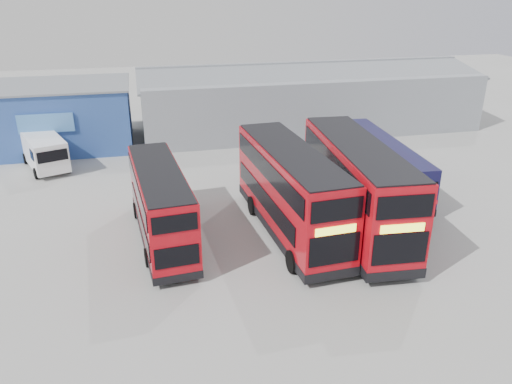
{
  "coord_description": "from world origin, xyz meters",
  "views": [
    {
      "loc": [
        -7.1,
        -24.52,
        12.59
      ],
      "look_at": [
        -1.4,
        -0.29,
        2.1
      ],
      "focal_mm": 35.0,
      "sensor_mm": 36.0,
      "label": 1
    }
  ],
  "objects_px": {
    "double_decker_right": "(356,188)",
    "panel_van": "(44,150)",
    "single_decker_blue": "(377,164)",
    "office_block": "(54,116)",
    "double_decker_left": "(161,206)",
    "double_decker_centre": "(290,193)",
    "maintenance_shed": "(304,97)"
  },
  "relations": [
    {
      "from": "maintenance_shed",
      "to": "double_decker_right",
      "type": "xyz_separation_m",
      "value": [
        -4.28,
        -21.8,
        -0.16
      ]
    },
    {
      "from": "double_decker_left",
      "to": "double_decker_centre",
      "type": "height_order",
      "value": "double_decker_centre"
    },
    {
      "from": "office_block",
      "to": "single_decker_blue",
      "type": "relative_size",
      "value": 1.05
    },
    {
      "from": "office_block",
      "to": "single_decker_blue",
      "type": "height_order",
      "value": "office_block"
    },
    {
      "from": "double_decker_right",
      "to": "maintenance_shed",
      "type": "bearing_deg",
      "value": 83.26
    },
    {
      "from": "double_decker_right",
      "to": "single_decker_blue",
      "type": "xyz_separation_m",
      "value": [
        4.0,
        5.55,
        -0.89
      ]
    },
    {
      "from": "double_decker_centre",
      "to": "single_decker_blue",
      "type": "bearing_deg",
      "value": 30.71
    },
    {
      "from": "double_decker_left",
      "to": "double_decker_centre",
      "type": "xyz_separation_m",
      "value": [
        6.74,
        -0.61,
        0.36
      ]
    },
    {
      "from": "double_decker_left",
      "to": "single_decker_blue",
      "type": "distance_m",
      "value": 14.93
    },
    {
      "from": "double_decker_left",
      "to": "panel_van",
      "type": "distance_m",
      "value": 15.26
    },
    {
      "from": "double_decker_right",
      "to": "single_decker_blue",
      "type": "relative_size",
      "value": 1.01
    },
    {
      "from": "office_block",
      "to": "double_decker_centre",
      "type": "height_order",
      "value": "office_block"
    },
    {
      "from": "office_block",
      "to": "double_decker_centre",
      "type": "bearing_deg",
      "value": -53.67
    },
    {
      "from": "maintenance_shed",
      "to": "single_decker_blue",
      "type": "xyz_separation_m",
      "value": [
        -0.28,
        -16.25,
        -1.05
      ]
    },
    {
      "from": "double_decker_right",
      "to": "panel_van",
      "type": "relative_size",
      "value": 1.98
    },
    {
      "from": "maintenance_shed",
      "to": "panel_van",
      "type": "relative_size",
      "value": 5.11
    },
    {
      "from": "office_block",
      "to": "panel_van",
      "type": "bearing_deg",
      "value": -91.74
    },
    {
      "from": "office_block",
      "to": "panel_van",
      "type": "height_order",
      "value": "office_block"
    },
    {
      "from": "double_decker_right",
      "to": "single_decker_blue",
      "type": "height_order",
      "value": "double_decker_right"
    },
    {
      "from": "double_decker_left",
      "to": "panel_van",
      "type": "xyz_separation_m",
      "value": [
        -7.65,
        13.2,
        -0.62
      ]
    },
    {
      "from": "office_block",
      "to": "double_decker_centre",
      "type": "xyz_separation_m",
      "value": [
        14.22,
        -19.33,
        -0.24
      ]
    },
    {
      "from": "office_block",
      "to": "single_decker_blue",
      "type": "bearing_deg",
      "value": -33.26
    },
    {
      "from": "office_block",
      "to": "double_decker_left",
      "type": "height_order",
      "value": "office_block"
    },
    {
      "from": "double_decker_left",
      "to": "office_block",
      "type": "bearing_deg",
      "value": -73.03
    },
    {
      "from": "double_decker_left",
      "to": "double_decker_centre",
      "type": "distance_m",
      "value": 6.77
    },
    {
      "from": "office_block",
      "to": "double_decker_right",
      "type": "xyz_separation_m",
      "value": [
        17.72,
        -19.79,
        -0.13
      ]
    },
    {
      "from": "double_decker_right",
      "to": "office_block",
      "type": "bearing_deg",
      "value": 136.21
    },
    {
      "from": "double_decker_centre",
      "to": "double_decker_right",
      "type": "relative_size",
      "value": 0.95
    },
    {
      "from": "panel_van",
      "to": "double_decker_left",
      "type": "bearing_deg",
      "value": -80.34
    },
    {
      "from": "maintenance_shed",
      "to": "panel_van",
      "type": "height_order",
      "value": "maintenance_shed"
    },
    {
      "from": "single_decker_blue",
      "to": "panel_van",
      "type": "bearing_deg",
      "value": -17.7
    },
    {
      "from": "double_decker_right",
      "to": "panel_van",
      "type": "distance_m",
      "value": 22.91
    }
  ]
}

